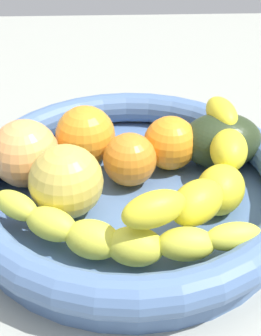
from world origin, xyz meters
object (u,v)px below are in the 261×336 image
at_px(banana_draped_right, 210,174).
at_px(peach_blush, 25,153).
at_px(avocado_dark, 221,141).
at_px(fruit_bowl, 130,186).
at_px(orange_front, 126,160).
at_px(apple_yellow, 66,181).
at_px(banana_draped_left, 117,235).
at_px(orange_mid_right, 85,135).
at_px(orange_mid_left, 170,143).

xyz_separation_m(banana_draped_right, peach_blush, (0.17, -0.04, -0.00)).
bearing_deg(avocado_dark, fruit_bowl, 26.95).
relative_size(orange_front, peach_blush, 0.79).
bearing_deg(peach_blush, apple_yellow, 131.86).
distance_m(banana_draped_left, orange_mid_right, 0.15).
bearing_deg(fruit_bowl, apple_yellow, 22.49).
xyz_separation_m(banana_draped_left, apple_yellow, (0.04, -0.06, 0.01)).
xyz_separation_m(banana_draped_right, orange_mid_right, (0.12, -0.08, -0.00)).
height_order(banana_draped_left, banana_draped_right, banana_draped_right).
height_order(fruit_bowl, banana_draped_left, banana_draped_left).
bearing_deg(apple_yellow, orange_mid_left, -144.99).
relative_size(banana_draped_left, peach_blush, 3.42).
distance_m(fruit_bowl, avocado_dark, 0.11).
bearing_deg(orange_front, orange_mid_left, -149.58).
relative_size(banana_draped_left, orange_mid_left, 4.13).
bearing_deg(avocado_dark, orange_front, 16.27).
bearing_deg(orange_mid_left, banana_draped_left, 66.58).
bearing_deg(fruit_bowl, orange_mid_left, -132.41).
distance_m(peach_blush, apple_yellow, 0.06).
height_order(orange_mid_left, peach_blush, peach_blush).
xyz_separation_m(apple_yellow, avocado_dark, (-0.15, -0.07, -0.01)).
bearing_deg(avocado_dark, banana_draped_left, 50.49).
xyz_separation_m(banana_draped_right, avocado_dark, (-0.02, -0.07, -0.01)).
bearing_deg(orange_mid_right, banana_draped_left, 101.98).
bearing_deg(banana_draped_left, apple_yellow, -53.44).
bearing_deg(fruit_bowl, banana_draped_right, 163.70).
relative_size(orange_mid_left, orange_mid_right, 0.89).
xyz_separation_m(banana_draped_left, orange_mid_right, (0.03, -0.14, 0.01)).
distance_m(fruit_bowl, orange_mid_left, 0.07).
bearing_deg(banana_draped_right, orange_mid_left, -66.78).
xyz_separation_m(banana_draped_left, peach_blush, (0.09, -0.11, 0.01)).
bearing_deg(fruit_bowl, orange_mid_right, -52.99).
distance_m(orange_mid_right, avocado_dark, 0.14).
distance_m(banana_draped_right, peach_blush, 0.18).
xyz_separation_m(orange_mid_right, peach_blush, (0.06, 0.04, 0.00)).
distance_m(banana_draped_right, orange_mid_right, 0.14).
height_order(orange_mid_left, orange_mid_right, orange_mid_right).
height_order(orange_front, orange_mid_left, orange_mid_left).
height_order(peach_blush, avocado_dark, peach_blush).
distance_m(apple_yellow, avocado_dark, 0.17).
bearing_deg(banana_draped_right, peach_blush, -14.48).
xyz_separation_m(fruit_bowl, orange_front, (0.00, -0.02, 0.02)).
bearing_deg(peach_blush, orange_mid_right, -148.33).
xyz_separation_m(banana_draped_left, avocado_dark, (-0.11, -0.13, 0.01)).
xyz_separation_m(orange_front, peach_blush, (0.10, -0.00, 0.01)).
xyz_separation_m(peach_blush, apple_yellow, (-0.04, 0.05, 0.00)).
bearing_deg(banana_draped_right, apple_yellow, 1.48).
height_order(orange_mid_right, apple_yellow, apple_yellow).
height_order(orange_mid_left, apple_yellow, apple_yellow).
xyz_separation_m(orange_mid_left, peach_blush, (0.14, 0.02, 0.01)).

